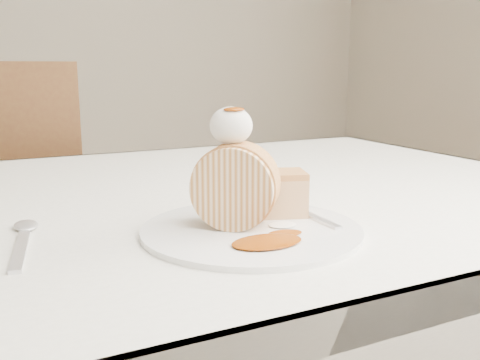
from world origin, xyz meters
name	(u,v)px	position (x,y,z in m)	size (l,w,h in m)	color
table	(164,249)	(0.00, 0.20, 0.66)	(1.40, 0.90, 0.75)	white
plate	(251,230)	(0.03, -0.04, 0.75)	(0.26, 0.26, 0.01)	white
roulade_slice	(235,186)	(0.02, -0.02, 0.81)	(0.10, 0.10, 0.05)	beige
cake_chunk	(282,196)	(0.09, 0.00, 0.78)	(0.06, 0.05, 0.05)	tan
whipped_cream	(231,126)	(0.02, -0.01, 0.88)	(0.05, 0.05, 0.04)	white
caramel_drizzle	(234,104)	(0.02, -0.02, 0.90)	(0.03, 0.02, 0.01)	#833405
caramel_pool	(267,242)	(0.02, -0.10, 0.76)	(0.08, 0.05, 0.00)	#833405
fork	(313,217)	(0.12, -0.04, 0.76)	(0.02, 0.15, 0.00)	silver
spoon	(20,250)	(-0.22, 0.01, 0.75)	(0.02, 0.17, 0.00)	silver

